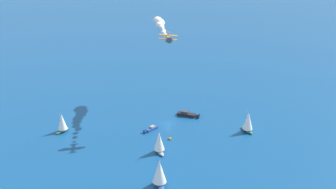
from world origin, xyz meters
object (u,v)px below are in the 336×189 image
(motorboat_inshore, at_px, (189,115))
(sailboat_offshore, at_px, (248,122))
(sailboat_far_stbd, at_px, (62,123))
(marker_buoy, at_px, (170,139))
(wingwalker_lead, at_px, (169,33))
(sailboat_near_centre, at_px, (159,173))
(motorboat_far_port, at_px, (150,129))
(sailboat_trailing, at_px, (159,142))
(biplane_lead, at_px, (168,38))

(motorboat_inshore, relative_size, sailboat_offshore, 1.07)
(sailboat_far_stbd, height_order, motorboat_inshore, sailboat_far_stbd)
(sailboat_far_stbd, distance_m, marker_buoy, 43.18)
(sailboat_far_stbd, distance_m, wingwalker_lead, 54.84)
(sailboat_offshore, bearing_deg, sailboat_far_stbd, 15.59)
(sailboat_near_centre, bearing_deg, wingwalker_lead, -78.18)
(sailboat_far_stbd, distance_m, sailboat_offshore, 73.40)
(motorboat_far_port, height_order, motorboat_inshore, motorboat_inshore)
(motorboat_far_port, height_order, sailboat_offshore, sailboat_offshore)
(sailboat_trailing, xyz_separation_m, wingwalker_lead, (3.01, -23.44, 34.26))
(wingwalker_lead, bearing_deg, biplane_lead, 20.15)
(sailboat_trailing, bearing_deg, motorboat_inshore, -96.35)
(motorboat_far_port, relative_size, wingwalker_lead, 4.53)
(sailboat_far_stbd, bearing_deg, sailboat_near_centre, 152.78)
(sailboat_near_centre, bearing_deg, marker_buoy, -80.62)
(sailboat_near_centre, relative_size, sailboat_offshore, 1.07)
(marker_buoy, height_order, biplane_lead, biplane_lead)
(sailboat_near_centre, bearing_deg, sailboat_trailing, -72.90)
(sailboat_trailing, xyz_separation_m, biplane_lead, (3.24, -23.36, 32.12))
(sailboat_trailing, bearing_deg, biplane_lead, -82.11)
(wingwalker_lead, bearing_deg, marker_buoy, 107.11)
(sailboat_far_stbd, bearing_deg, motorboat_far_port, -163.02)
(sailboat_trailing, bearing_deg, sailboat_offshore, -139.26)
(sailboat_trailing, bearing_deg, sailboat_far_stbd, -7.17)
(sailboat_trailing, height_order, biplane_lead, biplane_lead)
(wingwalker_lead, bearing_deg, sailboat_near_centre, 101.82)
(sailboat_far_stbd, relative_size, sailboat_trailing, 0.98)
(sailboat_near_centre, distance_m, wingwalker_lead, 55.13)
(marker_buoy, xyz_separation_m, wingwalker_lead, (4.05, -13.17, 37.89))
(sailboat_offshore, xyz_separation_m, wingwalker_lead, (32.01, 1.54, 34.03))
(sailboat_offshore, relative_size, sailboat_trailing, 1.06)
(sailboat_near_centre, relative_size, biplane_lead, 1.37)
(motorboat_far_port, distance_m, sailboat_trailing, 17.92)
(motorboat_far_port, bearing_deg, wingwalker_lead, -124.35)
(motorboat_far_port, relative_size, sailboat_far_stbd, 0.81)
(motorboat_inshore, bearing_deg, marker_buoy, 83.40)
(sailboat_offshore, distance_m, biplane_lead, 45.37)
(sailboat_far_stbd, xyz_separation_m, wingwalker_lead, (-38.68, -18.20, 34.35))
(marker_buoy, bearing_deg, motorboat_inshore, -96.60)
(wingwalker_lead, bearing_deg, motorboat_inshore, -125.15)
(marker_buoy, bearing_deg, sailboat_offshore, -152.26)
(biplane_lead, bearing_deg, marker_buoy, 108.11)
(sailboat_far_stbd, distance_m, sailboat_trailing, 42.02)
(sailboat_trailing, bearing_deg, marker_buoy, -95.80)
(sailboat_offshore, xyz_separation_m, marker_buoy, (27.96, 14.70, -3.87))
(sailboat_near_centre, xyz_separation_m, sailboat_trailing, (5.92, -19.24, -0.53))
(sailboat_near_centre, height_order, wingwalker_lead, wingwalker_lead)
(sailboat_trailing, bearing_deg, sailboat_near_centre, 107.10)
(motorboat_inshore, xyz_separation_m, sailboat_offshore, (-25.33, 7.95, 3.49))
(motorboat_inshore, relative_size, marker_buoy, 4.76)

